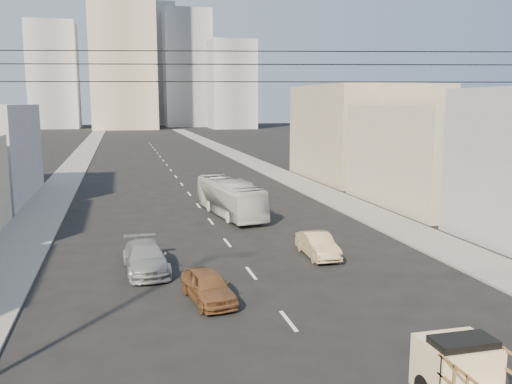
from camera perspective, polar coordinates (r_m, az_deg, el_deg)
name	(u,v)px	position (r m, az deg, el deg)	size (l,w,h in m)	color
sidewalk_left	(79,161)	(81.07, -18.18, 3.15)	(3.50, 180.00, 0.12)	gray
sidewalk_right	(240,157)	(82.76, -1.71, 3.73)	(3.50, 180.00, 0.12)	gray
lane_dashes	(173,173)	(64.24, -8.71, 1.96)	(0.15, 104.00, 0.01)	silver
flatbed_pickup	(482,382)	(15.68, 22.72, -17.98)	(1.95, 4.41, 1.90)	beige
city_bus	(230,197)	(39.51, -2.77, -0.58)	(2.23, 9.51, 2.65)	beige
sedan_brown	(208,286)	(22.75, -5.06, -9.83)	(1.54, 3.83, 1.31)	brown
sedan_tan	(318,245)	(29.17, 6.52, -5.57)	(1.35, 3.88, 1.28)	tan
sedan_grey	(145,258)	(27.02, -11.56, -6.78)	(1.96, 4.81, 1.40)	gray
overhead_wires	(375,66)	(13.36, 12.44, 12.82)	(23.01, 5.02, 0.72)	black
bldg_right_mid	(445,155)	(46.26, 19.32, 3.70)	(11.00, 14.00, 8.00)	#B4A891
bldg_right_far	(365,132)	(60.38, 11.40, 6.18)	(12.00, 16.00, 10.00)	tan
high_rise_tower	(122,33)	(181.79, -13.93, 15.96)	(20.00, 20.00, 60.00)	tan
midrise_ne	(187,69)	(197.27, -7.28, 12.69)	(16.00, 16.00, 40.00)	gray
midrise_nw	(54,76)	(191.72, -20.51, 11.39)	(15.00, 15.00, 34.00)	gray
midrise_back	(150,66)	(211.25, -11.11, 12.91)	(18.00, 18.00, 44.00)	#98999B
midrise_east	(232,85)	(179.18, -2.57, 11.19)	(14.00, 14.00, 28.00)	gray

